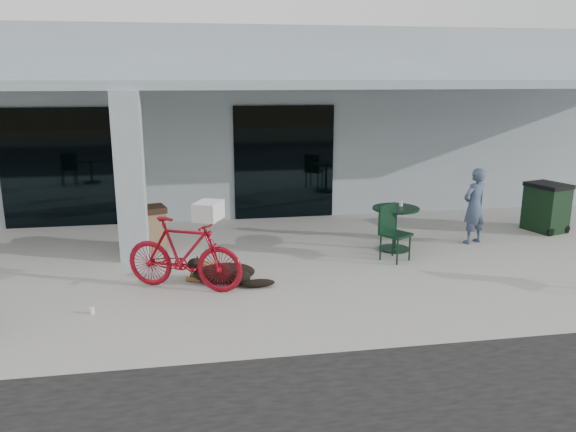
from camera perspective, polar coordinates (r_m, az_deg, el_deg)
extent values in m
plane|color=#A9A69F|center=(8.88, -6.80, -8.39)|extent=(80.00, 80.00, 0.00)
cube|color=#A6B4BD|center=(16.74, -8.57, 10.08)|extent=(22.00, 7.00, 4.50)
cube|color=black|center=(13.64, -21.68, 4.55)|extent=(2.80, 0.06, 2.70)
cube|color=black|center=(13.51, -0.40, 5.46)|extent=(2.40, 0.06, 2.70)
cube|color=#A6B4BD|center=(10.72, -15.74, 3.80)|extent=(0.50, 0.50, 3.12)
cube|color=#A6B4BD|center=(11.81, -8.20, 13.14)|extent=(22.00, 2.80, 0.18)
imported|color=maroon|center=(9.17, -10.53, -3.80)|extent=(2.04, 1.33, 1.19)
cube|color=white|center=(8.80, -8.09, 0.53)|extent=(0.52, 0.59, 0.29)
cylinder|color=white|center=(8.77, -19.30, -9.06)|extent=(0.08, 0.08, 0.09)
imported|color=#3E4F69|center=(12.09, 18.40, 0.97)|extent=(0.67, 0.56, 1.57)
cylinder|color=white|center=(11.34, 11.39, 1.24)|extent=(0.08, 0.08, 0.10)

